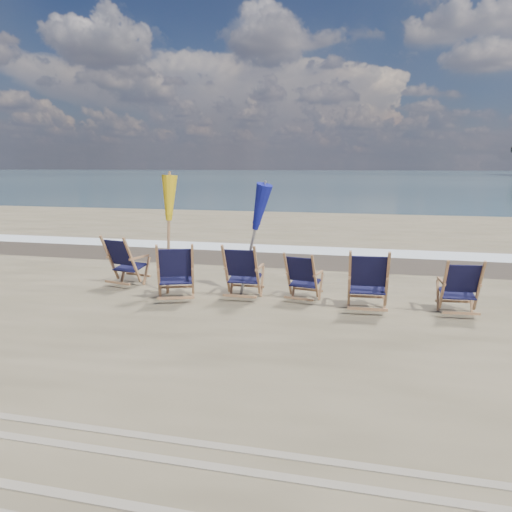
# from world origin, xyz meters

# --- Properties ---
(ocean) EXTENTS (400.00, 400.00, 0.00)m
(ocean) POSITION_xyz_m (0.00, 128.00, 0.00)
(ocean) COLOR #39545F
(ocean) RESTS_ON ground
(surf_foam) EXTENTS (200.00, 1.40, 0.01)m
(surf_foam) POSITION_xyz_m (0.00, 8.30, 0.00)
(surf_foam) COLOR silver
(surf_foam) RESTS_ON ground
(wet_sand_strip) EXTENTS (200.00, 2.60, 0.00)m
(wet_sand_strip) POSITION_xyz_m (0.00, 6.80, 0.00)
(wet_sand_strip) COLOR #42362A
(wet_sand_strip) RESTS_ON ground
(tire_tracks) EXTENTS (80.00, 1.30, 0.01)m
(tire_tracks) POSITION_xyz_m (0.00, -2.80, 0.01)
(tire_tracks) COLOR gray
(tire_tracks) RESTS_ON ground
(beach_chair_0) EXTENTS (0.84, 0.90, 1.06)m
(beach_chair_0) POSITION_xyz_m (-2.72, 2.87, 0.53)
(beach_chair_0) COLOR black
(beach_chair_0) RESTS_ON ground
(beach_chair_1) EXTENTS (0.94, 0.99, 1.09)m
(beach_chair_1) POSITION_xyz_m (-1.19, 2.23, 0.55)
(beach_chair_1) COLOR black
(beach_chair_1) RESTS_ON ground
(beach_chair_2) EXTENTS (0.68, 0.76, 1.05)m
(beach_chair_2) POSITION_xyz_m (-0.06, 2.54, 0.53)
(beach_chair_2) COLOR black
(beach_chair_2) RESTS_ON ground
(beach_chair_3) EXTENTS (0.71, 0.76, 0.92)m
(beach_chair_3) POSITION_xyz_m (0.98, 2.60, 0.46)
(beach_chair_3) COLOR black
(beach_chair_3) RESTS_ON ground
(beach_chair_4) EXTENTS (0.74, 0.82, 1.09)m
(beach_chair_4) POSITION_xyz_m (2.21, 2.25, 0.55)
(beach_chair_4) COLOR black
(beach_chair_4) RESTS_ON ground
(beach_chair_5) EXTENTS (0.69, 0.76, 0.98)m
(beach_chair_5) POSITION_xyz_m (3.65, 2.41, 0.49)
(beach_chair_5) COLOR black
(beach_chair_5) RESTS_ON ground
(umbrella_yellow) EXTENTS (0.30, 0.30, 2.24)m
(umbrella_yellow) POSITION_xyz_m (-1.85, 2.73, 1.71)
(umbrella_yellow) COLOR #A06F48
(umbrella_yellow) RESTS_ON ground
(umbrella_blue) EXTENTS (0.30, 0.30, 2.17)m
(umbrella_blue) POSITION_xyz_m (-0.25, 2.87, 1.64)
(umbrella_blue) COLOR #A5A5AD
(umbrella_blue) RESTS_ON ground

